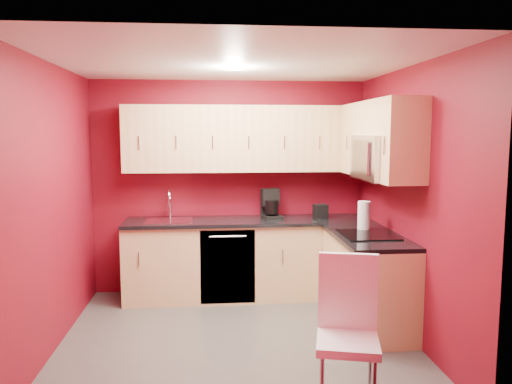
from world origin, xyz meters
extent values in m
plane|color=#4A4745|center=(0.00, 0.00, 0.00)|extent=(3.20, 3.20, 0.00)
plane|color=white|center=(0.00, 0.00, 2.50)|extent=(3.20, 3.20, 0.00)
plane|color=maroon|center=(0.00, 1.50, 1.25)|extent=(3.20, 0.00, 3.20)
plane|color=maroon|center=(0.00, -1.50, 1.25)|extent=(3.20, 0.00, 3.20)
plane|color=maroon|center=(-1.60, 0.00, 1.25)|extent=(0.00, 3.00, 3.00)
plane|color=maroon|center=(1.60, 0.00, 1.25)|extent=(0.00, 3.00, 3.00)
cube|color=#D2B978|center=(0.20, 1.20, 0.43)|extent=(2.80, 0.60, 0.87)
cube|color=#D2B978|center=(1.30, 0.25, 0.43)|extent=(0.60, 1.30, 0.87)
cube|color=black|center=(0.20, 1.19, 0.89)|extent=(2.80, 0.63, 0.04)
cube|color=black|center=(1.29, 0.23, 0.89)|extent=(0.63, 1.27, 0.04)
cube|color=#E6B482|center=(0.20, 1.32, 1.83)|extent=(2.80, 0.35, 0.75)
cube|color=#E6B482|center=(1.43, 0.86, 1.83)|extent=(0.35, 0.57, 0.75)
cube|color=#E6B482|center=(1.43, -0.29, 1.83)|extent=(0.35, 0.22, 0.75)
cube|color=#E6B482|center=(1.43, 0.20, 2.04)|extent=(0.35, 0.76, 0.33)
cube|color=silver|center=(1.40, 0.20, 1.66)|extent=(0.40, 0.76, 0.42)
cube|color=black|center=(1.21, 0.20, 1.66)|extent=(0.02, 0.62, 0.33)
cylinder|color=silver|center=(1.19, -0.03, 1.66)|extent=(0.02, 0.02, 0.29)
cube|color=black|center=(1.28, 0.20, 0.92)|extent=(0.50, 0.55, 0.01)
cube|color=silver|center=(-0.70, 1.18, 0.91)|extent=(0.52, 0.42, 0.02)
cylinder|color=silver|center=(-0.70, 1.38, 1.04)|extent=(0.02, 0.02, 0.26)
torus|color=silver|center=(-0.70, 1.31, 1.17)|extent=(0.02, 0.16, 0.16)
cylinder|color=silver|center=(-0.70, 1.24, 1.11)|extent=(0.02, 0.02, 0.12)
cube|color=black|center=(-0.05, 0.91, 0.43)|extent=(0.60, 0.02, 0.82)
cylinder|color=white|center=(0.00, 0.30, 2.48)|extent=(0.20, 0.20, 0.01)
camera|label=1|loc=(-0.23, -4.41, 1.89)|focal=35.00mm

